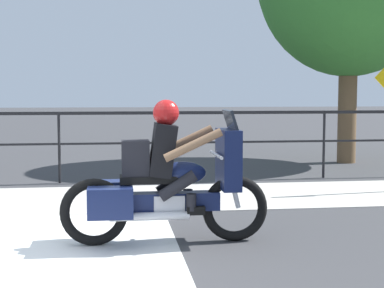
{
  "coord_description": "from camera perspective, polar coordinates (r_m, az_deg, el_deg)",
  "views": [
    {
      "loc": [
        1.01,
        -5.91,
        1.69
      ],
      "look_at": [
        2.04,
        1.79,
        1.0
      ],
      "focal_mm": 55.0,
      "sensor_mm": 36.0,
      "label": 1
    }
  ],
  "objects": [
    {
      "name": "ground_plane",
      "position": [
        6.23,
        -16.96,
        -10.9
      ],
      "size": [
        120.0,
        120.0,
        0.0
      ],
      "primitive_type": "plane",
      "color": "#38383A"
    },
    {
      "name": "sidewalk_band",
      "position": [
        9.51,
        -13.62,
        -5.28
      ],
      "size": [
        44.0,
        2.4,
        0.01
      ],
      "primitive_type": "cube",
      "color": "#B7B2A8",
      "rests_on": "ground"
    },
    {
      "name": "motorcycle",
      "position": [
        6.54,
        -2.47,
        -3.58
      ],
      "size": [
        2.32,
        0.76,
        1.61
      ],
      "rotation": [
        0.0,
        0.0,
        0.07
      ],
      "color": "black",
      "rests_on": "ground"
    },
    {
      "name": "fence_railing",
      "position": [
        11.12,
        -12.79,
        1.6
      ],
      "size": [
        36.0,
        0.05,
        1.33
      ],
      "color": "black",
      "rests_on": "ground"
    },
    {
      "name": "crosswalk_band",
      "position": [
        6.02,
        -16.18,
        -11.4
      ],
      "size": [
        3.17,
        6.0,
        0.01
      ],
      "primitive_type": "cube",
      "color": "silver",
      "rests_on": "ground"
    }
  ]
}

